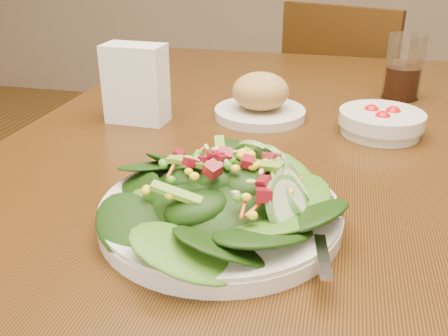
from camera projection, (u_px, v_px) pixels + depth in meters
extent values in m
cube|color=#4B2C10|center=(270.00, 152.00, 0.86)|extent=(0.90, 1.40, 0.04)
cylinder|color=#311D07|center=(179.00, 171.00, 1.67)|extent=(0.07, 0.07, 0.71)
cylinder|color=#311D07|center=(425.00, 196.00, 1.50)|extent=(0.07, 0.07, 0.71)
cube|color=#311D07|center=(351.00, 131.00, 1.84)|extent=(0.53, 0.53, 0.04)
cylinder|color=#311D07|center=(405.00, 179.00, 1.96)|extent=(0.04, 0.04, 0.39)
cylinder|color=#311D07|center=(325.00, 158.00, 2.15)|extent=(0.04, 0.04, 0.39)
cylinder|color=#311D07|center=(371.00, 215.00, 1.71)|extent=(0.04, 0.04, 0.39)
cylinder|color=#311D07|center=(284.00, 187.00, 1.90)|extent=(0.04, 0.04, 0.39)
cube|color=#311D07|center=(335.00, 78.00, 1.60)|extent=(0.37, 0.18, 0.44)
cylinder|color=silver|center=(220.00, 214.00, 0.61)|extent=(0.30, 0.30, 0.02)
ellipsoid|color=black|center=(220.00, 192.00, 0.60)|extent=(0.20, 0.20, 0.04)
cube|color=silver|center=(324.00, 231.00, 0.55)|extent=(0.05, 0.18, 0.01)
cylinder|color=silver|center=(260.00, 113.00, 0.96)|extent=(0.17, 0.17, 0.02)
ellipsoid|color=#A27A46|center=(261.00, 91.00, 0.94)|extent=(0.11, 0.11, 0.07)
cylinder|color=silver|center=(381.00, 123.00, 0.87)|extent=(0.15, 0.15, 0.04)
sphere|color=red|center=(393.00, 115.00, 0.87)|extent=(0.03, 0.03, 0.03)
sphere|color=red|center=(371.00, 113.00, 0.88)|extent=(0.03, 0.03, 0.03)
sphere|color=red|center=(382.00, 120.00, 0.85)|extent=(0.03, 0.03, 0.03)
cylinder|color=silver|center=(404.00, 67.00, 1.05)|extent=(0.08, 0.08, 0.13)
cylinder|color=black|center=(401.00, 83.00, 1.06)|extent=(0.07, 0.07, 0.07)
cube|color=white|center=(136.00, 84.00, 0.92)|extent=(0.11, 0.07, 0.14)
cube|color=white|center=(136.00, 78.00, 0.91)|extent=(0.10, 0.05, 0.12)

